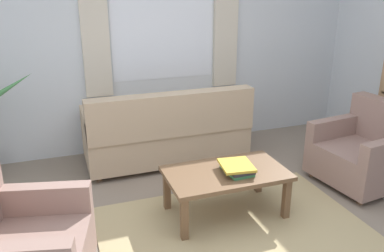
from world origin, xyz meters
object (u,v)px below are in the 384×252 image
Objects in this scene: armchair_left at (16,249)px; book_stack_on_table at (237,168)px; armchair_right at (365,152)px; coffee_table at (226,177)px; couch at (167,133)px.

armchair_left reaches higher than book_stack_on_table.
book_stack_on_table is at bearing -63.66° from armchair_left.
armchair_right is at bearing -67.17° from armchair_left.
armchair_right is 1.67m from coffee_table.
coffee_table is at bearing 152.69° from book_stack_on_table.
coffee_table is at bearing -94.05° from armchair_right.
armchair_right is (3.42, 0.55, 0.00)m from armchair_left.
armchair_left is at bearing -88.12° from armchair_right.
couch is 2.21m from armchair_right.
coffee_table is 3.14× the size of book_stack_on_table.
couch is at bearing 97.88° from coffee_table.
armchair_right is (1.85, -1.21, -0.01)m from couch.
coffee_table is at bearing -61.71° from armchair_left.
couch is 1.32m from coffee_table.
book_stack_on_table reaches higher than coffee_table.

